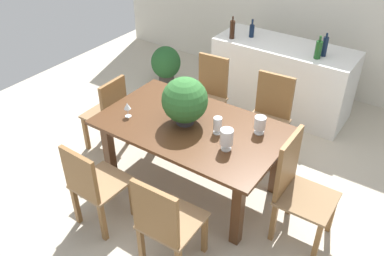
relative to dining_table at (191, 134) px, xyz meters
The scene contains 19 objects.
ground_plane 0.70m from the dining_table, 90.00° to the left, with size 7.04×7.04×0.00m, color #BCB29E.
dining_table is the anchor object (origin of this frame).
chair_near_right 1.06m from the dining_table, 67.13° to the right, with size 0.47×0.49×0.97m.
chair_far_right 1.05m from the dining_table, 67.56° to the left, with size 0.48×0.47×0.98m.
chair_foot_end 1.12m from the dining_table, ahead, with size 0.48×0.47×1.03m.
chair_far_left 1.06m from the dining_table, 113.13° to the left, with size 0.45×0.51×0.98m.
chair_near_left 1.06m from the dining_table, 113.07° to the right, with size 0.45×0.47×0.92m.
chair_head_end 1.15m from the dining_table, behind, with size 0.42×0.42×0.93m.
flower_centerpiece 0.37m from the dining_table, behind, with size 0.44×0.44×0.48m.
crystal_vase_left 0.69m from the dining_table, 22.50° to the left, with size 0.11×0.11×0.17m.
crystal_vase_center_near 0.35m from the dining_table, ahead, with size 0.08×0.08×0.17m.
crystal_vase_right 0.55m from the dining_table, 17.29° to the right, with size 0.12×0.12×0.21m.
wine_glass 0.69m from the dining_table, 159.06° to the right, with size 0.07×0.07×0.16m.
kitchen_counter 1.98m from the dining_table, 86.98° to the left, with size 1.79×0.69×0.94m, color silver.
wine_bottle_clear 2.04m from the dining_table, 72.49° to the left, with size 0.06×0.06×0.28m.
wine_bottle_green 1.93m from the dining_table, 72.56° to the left, with size 0.08×0.08×0.28m.
wine_bottle_amber 1.91m from the dining_table, 107.98° to the left, with size 0.07×0.07×0.29m.
wine_bottle_tall 2.03m from the dining_table, 101.18° to the left, with size 0.06×0.06×0.24m.
potted_plant_floor 2.34m from the dining_table, 133.98° to the left, with size 0.44×0.44×0.60m.
Camera 1 is at (1.86, -2.95, 2.97)m, focal length 38.11 mm.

